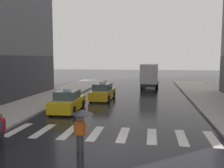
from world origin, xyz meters
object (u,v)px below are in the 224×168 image
Objects in this scene: taxi_second at (103,92)px; pedestrian_with_umbrella at (81,119)px; box_truck at (150,75)px; taxi_lead at (68,102)px; pedestrian_with_backpack at (0,128)px.

taxi_second is 2.37× the size of pedestrian_with_umbrella.
box_truck is at bearing 67.11° from taxi_second.
taxi_lead reaches higher than pedestrian_with_backpack.
pedestrian_with_umbrella reaches higher than pedestrian_with_backpack.
taxi_lead is at bearing -110.62° from box_truck.
pedestrian_with_backpack is at bearing -178.43° from pedestrian_with_umbrella.
box_truck is at bearing 83.87° from pedestrian_with_umbrella.
taxi_second is 0.60× the size of box_truck.
taxi_lead is 17.70m from box_truck.
taxi_second reaches higher than pedestrian_with_backpack.
pedestrian_with_backpack is at bearing -97.76° from taxi_second.
pedestrian_with_umbrella reaches higher than taxi_second.
pedestrian_with_umbrella is 3.85m from pedestrian_with_backpack.
pedestrian_with_umbrella is (1.87, -14.18, 0.79)m from taxi_second.
pedestrian_with_backpack is (-0.27, -8.52, 0.25)m from taxi_lead.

